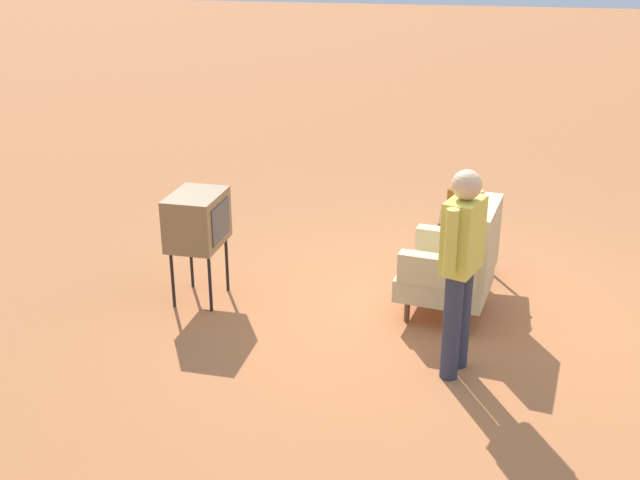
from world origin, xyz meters
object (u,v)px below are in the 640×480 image
at_px(bottle_short_clear, 488,204).
at_px(soda_can_red, 455,203).
at_px(side_table, 469,225).
at_px(bottle_wine_green, 477,201).
at_px(tv_on_stand, 197,220).
at_px(flower_vase, 484,207).
at_px(armchair, 457,264).
at_px(bottle_tall_amber, 450,204).
at_px(person_standing, 461,261).

xyz_separation_m(bottle_short_clear, soda_can_red, (-0.10, -0.31, -0.04)).
relative_size(side_table, bottle_wine_green, 2.06).
height_order(tv_on_stand, bottle_short_clear, tv_on_stand).
bearing_deg(flower_vase, bottle_wine_green, -150.43).
relative_size(tv_on_stand, bottle_short_clear, 5.15).
xyz_separation_m(armchair, bottle_wine_green, (-0.80, 0.12, 0.32)).
distance_m(side_table, soda_can_red, 0.28).
relative_size(tv_on_stand, flower_vase, 3.89).
bearing_deg(bottle_tall_amber, bottle_short_clear, 122.14).
bearing_deg(armchair, bottle_wine_green, 171.14).
xyz_separation_m(armchair, side_table, (-0.82, 0.06, 0.06)).
bearing_deg(bottle_short_clear, armchair, -14.27).
distance_m(armchair, person_standing, 1.05).
relative_size(armchair, person_standing, 0.65).
bearing_deg(soda_can_red, tv_on_stand, -62.73).
height_order(soda_can_red, flower_vase, flower_vase).
relative_size(side_table, person_standing, 0.40).
height_order(armchair, person_standing, person_standing).
bearing_deg(bottle_wine_green, tv_on_stand, -68.61).
bearing_deg(soda_can_red, flower_vase, 41.50).
bearing_deg(bottle_short_clear, soda_can_red, -107.42).
relative_size(tv_on_stand, bottle_wine_green, 3.22).
distance_m(tv_on_stand, bottle_wine_green, 2.63).
distance_m(person_standing, soda_can_red, 1.97).
bearing_deg(tv_on_stand, bottle_short_clear, 112.50).
bearing_deg(armchair, flower_vase, 164.79).
xyz_separation_m(side_table, soda_can_red, (-0.17, -0.15, 0.16)).
relative_size(armchair, bottle_tall_amber, 3.53).
bearing_deg(side_table, armchair, -4.28).
xyz_separation_m(person_standing, bottle_wine_green, (-1.75, 0.08, -0.12)).
xyz_separation_m(armchair, bottle_short_clear, (-0.89, 0.23, 0.26)).
relative_size(person_standing, bottle_tall_amber, 5.47).
bearing_deg(bottle_tall_amber, flower_vase, 91.98).
bearing_deg(side_table, soda_can_red, -140.28).
bearing_deg(armchair, soda_can_red, -175.17).
relative_size(bottle_tall_amber, bottle_short_clear, 1.50).
height_order(armchair, bottle_short_clear, armchair).
xyz_separation_m(bottle_tall_amber, soda_can_red, (-0.32, 0.04, -0.09)).
bearing_deg(flower_vase, bottle_tall_amber, -88.02).
distance_m(side_table, bottle_short_clear, 0.27).
height_order(side_table, bottle_tall_amber, bottle_tall_amber).
xyz_separation_m(bottle_tall_amber, flower_vase, (-0.01, 0.31, -0.00)).
distance_m(tv_on_stand, bottle_short_clear, 2.76).
xyz_separation_m(person_standing, bottle_short_clear, (-1.85, 0.18, -0.18)).
relative_size(bottle_wine_green, bottle_tall_amber, 1.07).
xyz_separation_m(bottle_wine_green, soda_can_red, (-0.20, -0.21, -0.10)).
xyz_separation_m(armchair, bottle_tall_amber, (-0.68, -0.12, 0.31)).
bearing_deg(flower_vase, tv_on_stand, -71.32).
xyz_separation_m(side_table, bottle_tall_amber, (0.14, -0.18, 0.25)).
distance_m(bottle_wine_green, bottle_tall_amber, 0.27).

